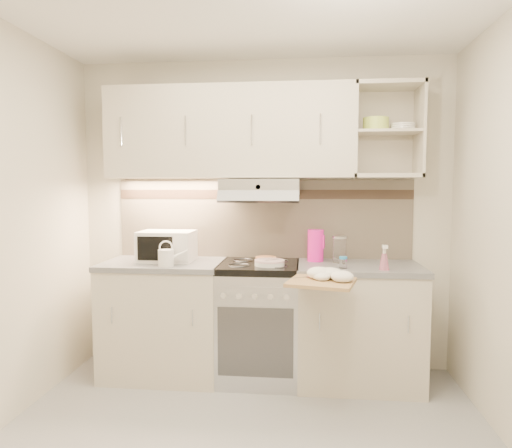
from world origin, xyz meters
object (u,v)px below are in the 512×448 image
object	(u,v)px
microwave	(167,246)
plate_stack	(270,263)
electric_range	(259,321)
pink_pitcher	(316,245)
cutting_board	(321,282)
spray_bottle	(384,259)
glass_jar	(340,249)
watering_can	(167,257)

from	to	relation	value
microwave	plate_stack	distance (m)	0.83
electric_range	pink_pitcher	xyz separation A→B (m)	(0.43, 0.14, 0.57)
microwave	cutting_board	xyz separation A→B (m)	(1.18, -0.55, -0.15)
pink_pitcher	spray_bottle	size ratio (longest dim) A/B	1.33
microwave	glass_jar	xyz separation A→B (m)	(1.34, 0.05, -0.01)
watering_can	cutting_board	distance (m)	1.16
watering_can	plate_stack	world-z (taller)	watering_can
plate_stack	spray_bottle	xyz separation A→B (m)	(0.81, -0.09, 0.05)
electric_range	pink_pitcher	size ratio (longest dim) A/B	3.61
pink_pitcher	glass_jar	bearing A→B (deg)	-0.98
microwave	pink_pitcher	size ratio (longest dim) A/B	1.68
microwave	glass_jar	distance (m)	1.34
glass_jar	cutting_board	xyz separation A→B (m)	(-0.16, -0.60, -0.13)
electric_range	spray_bottle	xyz separation A→B (m)	(0.90, -0.19, 0.52)
spray_bottle	cutting_board	size ratio (longest dim) A/B	0.46
microwave	pink_pitcher	world-z (taller)	pink_pitcher
spray_bottle	cutting_board	bearing A→B (deg)	-141.86
plate_stack	pink_pitcher	world-z (taller)	pink_pitcher
electric_range	glass_jar	xyz separation A→B (m)	(0.61, 0.08, 0.55)
watering_can	pink_pitcher	distance (m)	1.14
microwave	plate_stack	world-z (taller)	microwave
plate_stack	spray_bottle	distance (m)	0.82
watering_can	glass_jar	xyz separation A→B (m)	(1.27, 0.29, 0.04)
plate_stack	electric_range	bearing A→B (deg)	131.80
plate_stack	glass_jar	size ratio (longest dim) A/B	1.08
cutting_board	watering_can	bearing A→B (deg)	177.87
electric_range	plate_stack	world-z (taller)	plate_stack
pink_pitcher	glass_jar	world-z (taller)	pink_pitcher
electric_range	spray_bottle	distance (m)	1.06
watering_can	pink_pitcher	size ratio (longest dim) A/B	0.88
plate_stack	glass_jar	xyz separation A→B (m)	(0.52, 0.18, 0.08)
microwave	cutting_board	distance (m)	1.31
microwave	spray_bottle	world-z (taller)	microwave
electric_range	microwave	size ratio (longest dim) A/B	2.15
pink_pitcher	cutting_board	bearing A→B (deg)	-71.96
watering_can	spray_bottle	world-z (taller)	watering_can
microwave	cutting_board	bearing A→B (deg)	-24.72
watering_can	glass_jar	size ratio (longest dim) A/B	1.06
pink_pitcher	cutting_board	xyz separation A→B (m)	(0.02, -0.66, -0.15)
electric_range	glass_jar	size ratio (longest dim) A/B	4.36
electric_range	watering_can	bearing A→B (deg)	-162.65
cutting_board	spray_bottle	bearing A→B (deg)	49.97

